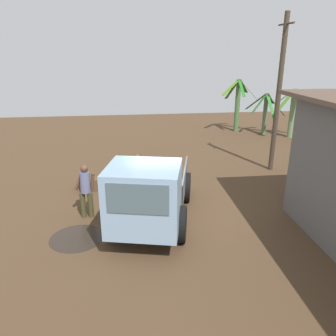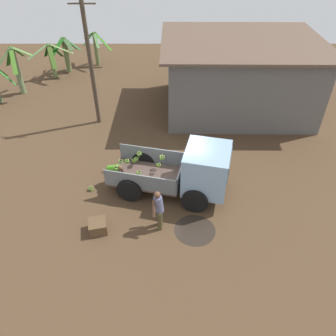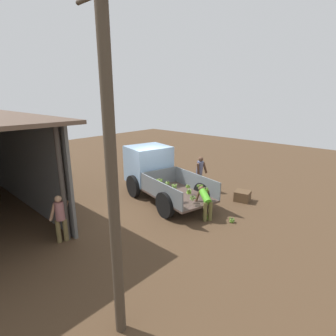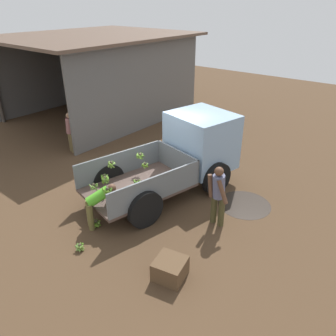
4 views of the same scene
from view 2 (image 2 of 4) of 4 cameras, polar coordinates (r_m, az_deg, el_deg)
The scene contains 16 objects.
ground at distance 13.91m, azimuth 0.76°, elevation -2.01°, with size 36.00×36.00×0.00m, color #4B3523.
mud_patch_0 at distance 11.95m, azimuth 4.69°, elevation -10.72°, with size 1.48×1.48×0.01m, color #2D241D.
cargo_truck at distance 12.56m, azimuth 4.66°, elevation -0.47°, with size 4.91×2.90×2.18m.
warehouse_shed at distance 18.80m, azimuth 14.12°, elevation 17.67°, with size 8.49×6.91×3.78m.
utility_pole at distance 16.91m, azimuth -13.33°, elevation 17.29°, with size 1.22×0.20×6.29m.
banana_palm_0 at distance 24.03m, azimuth -19.56°, elevation 17.33°, with size 2.79×2.47×2.27m.
banana_palm_1 at distance 22.32m, azimuth -24.79°, elevation 15.27°, with size 1.94×2.18×2.85m.
banana_palm_2 at distance 25.46m, azimuth -12.39°, elevation 19.78°, with size 2.09×1.98×2.35m.
banana_palm_3 at distance 25.29m, azimuth 6.56°, elevation 20.15°, with size 2.39×2.52×2.28m.
banana_palm_4 at distance 24.76m, azimuth -17.33°, elevation 18.50°, with size 2.21×2.83×2.35m.
person_foreground_visitor at distance 11.35m, azimuth -1.63°, elevation -7.02°, with size 0.42×0.67×1.67m.
person_worker_loading at distance 13.40m, azimuth -9.47°, elevation -0.59°, with size 0.84×0.77×1.14m.
person_bystander_near_shed at distance 16.75m, azimuth 0.82°, elevation 9.19°, with size 0.41×0.64×1.53m.
banana_bunch_on_ground_0 at distance 13.85m, azimuth -9.62°, elevation -2.37°, with size 0.28×0.26×0.19m.
banana_bunch_on_ground_1 at distance 13.70m, azimuth -13.29°, elevation -3.48°, with size 0.23×0.22×0.19m.
wooden_crate_0 at distance 12.00m, azimuth -12.13°, elevation -9.89°, with size 0.62×0.62×0.43m, color brown.
Camera 2 is at (-0.18, -10.60, 9.00)m, focal length 35.00 mm.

